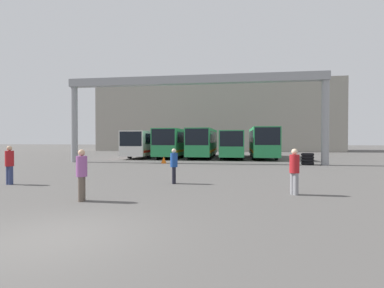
{
  "coord_description": "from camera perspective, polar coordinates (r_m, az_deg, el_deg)",
  "views": [
    {
      "loc": [
        3.89,
        -5.91,
        2.14
      ],
      "look_at": [
        -0.45,
        22.82,
        1.64
      ],
      "focal_mm": 28.0,
      "sensor_mm": 36.0,
      "label": 1
    }
  ],
  "objects": [
    {
      "name": "ground_plane",
      "position": [
        7.39,
        -24.65,
        -15.95
      ],
      "size": [
        200.0,
        200.0,
        0.0
      ],
      "primitive_type": "plane",
      "color": "#514F4C"
    },
    {
      "name": "building_backdrop",
      "position": [
        56.54,
        4.66,
        4.95
      ],
      "size": [
        42.35,
        12.0,
        12.11
      ],
      "color": "gray",
      "rests_on": "ground"
    },
    {
      "name": "overhead_gantry",
      "position": [
        26.22,
        -0.03,
        9.82
      ],
      "size": [
        22.51,
        0.8,
        7.59
      ],
      "color": "gray",
      "rests_on": "ground"
    },
    {
      "name": "bus_slot_0",
      "position": [
        36.49,
        -8.26,
        0.32
      ],
      "size": [
        2.54,
        12.41,
        2.98
      ],
      "color": "silver",
      "rests_on": "ground"
    },
    {
      "name": "bus_slot_1",
      "position": [
        35.01,
        -3.33,
        0.52
      ],
      "size": [
        2.59,
        11.08,
        3.22
      ],
      "color": "#268C4C",
      "rests_on": "ground"
    },
    {
      "name": "bus_slot_2",
      "position": [
        34.24,
        2.08,
        0.52
      ],
      "size": [
        2.52,
        10.62,
        3.24
      ],
      "color": "#268C4C",
      "rests_on": "ground"
    },
    {
      "name": "bus_slot_3",
      "position": [
        34.09,
        7.69,
        0.28
      ],
      "size": [
        2.45,
        10.75,
        2.99
      ],
      "color": "#268C4C",
      "rests_on": "ground"
    },
    {
      "name": "bus_slot_4",
      "position": [
        34.08,
        13.33,
        0.58
      ],
      "size": [
        2.58,
        10.51,
        3.33
      ],
      "color": "#268C4C",
      "rests_on": "ground"
    },
    {
      "name": "pedestrian_far_center",
      "position": [
        12.13,
        18.92,
        -4.77
      ],
      "size": [
        0.37,
        0.37,
        1.76
      ],
      "rotation": [
        0.0,
        0.0,
        2.15
      ],
      "color": "gray",
      "rests_on": "ground"
    },
    {
      "name": "pedestrian_near_right",
      "position": [
        16.43,
        -31.43,
        -3.27
      ],
      "size": [
        0.38,
        0.38,
        1.82
      ],
      "rotation": [
        0.0,
        0.0,
        2.89
      ],
      "color": "navy",
      "rests_on": "ground"
    },
    {
      "name": "pedestrian_mid_right",
      "position": [
        11.0,
        -20.27,
        -5.32
      ],
      "size": [
        0.37,
        0.37,
        1.78
      ],
      "rotation": [
        0.0,
        0.0,
        1.78
      ],
      "color": "brown",
      "rests_on": "ground"
    },
    {
      "name": "pedestrian_mid_left",
      "position": [
        14.36,
        -3.46,
        -4.01
      ],
      "size": [
        0.35,
        0.35,
        1.68
      ],
      "rotation": [
        0.0,
        0.0,
        1.78
      ],
      "color": "black",
      "rests_on": "ground"
    },
    {
      "name": "traffic_cone",
      "position": [
        26.31,
        -5.4,
        -3.04
      ],
      "size": [
        0.49,
        0.49,
        0.59
      ],
      "color": "orange",
      "rests_on": "ground"
    },
    {
      "name": "tire_stack",
      "position": [
        26.63,
        21.14,
        -2.66
      ],
      "size": [
        1.04,
        1.04,
        0.96
      ],
      "color": "black",
      "rests_on": "ground"
    }
  ]
}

